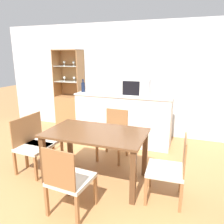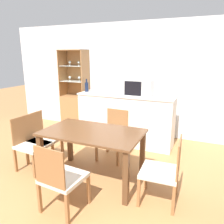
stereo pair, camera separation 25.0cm
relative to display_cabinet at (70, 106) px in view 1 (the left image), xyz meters
The scene contains 12 objects.
ground_plane 2.93m from the display_cabinet, 57.25° to the right, with size 18.00×18.00×0.00m, color #B27A47.
wall_back 1.72m from the display_cabinet, ahead, with size 6.80×0.06×2.55m.
kitchen_counter 1.62m from the display_cabinet, 17.44° to the right, with size 2.00×0.58×1.05m.
display_cabinet is the anchor object (origin of this frame).
dining_table 2.59m from the display_cabinet, 51.74° to the right, with size 1.43×0.85×0.76m.
dining_chair_side_left_far 1.98m from the display_cabinet, 74.18° to the right, with size 0.48×0.48×0.87m.
dining_chair_head_far 2.05m from the display_cabinet, 38.14° to the right, with size 0.48×0.48×0.87m.
dining_chair_head_near 3.23m from the display_cabinet, 60.31° to the right, with size 0.49×0.49×0.87m.
dining_chair_side_right_near 3.43m from the display_cabinet, 38.98° to the right, with size 0.47×0.47×0.87m.
dining_chair_side_left_near 2.23m from the display_cabinet, 75.97° to the right, with size 0.49×0.49×0.87m.
microwave 1.99m from the display_cabinet, 14.83° to the right, with size 0.53×0.36×0.32m.
wine_bottle 1.00m from the display_cabinet, 38.14° to the right, with size 0.08×0.08×0.28m.
Camera 1 is at (1.27, -2.32, 1.83)m, focal length 35.00 mm.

